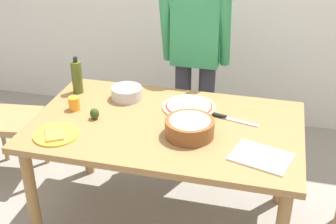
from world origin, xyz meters
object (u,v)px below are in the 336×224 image
at_px(pizza_raw_on_board, 189,107).
at_px(cup_orange, 74,103).
at_px(chef_knife, 229,119).
at_px(person_cook, 196,51).
at_px(dining_table, 166,136).
at_px(cutting_board_white, 261,157).
at_px(mixing_bowl_steel, 127,93).
at_px(plate_with_slice, 56,134).
at_px(popcorn_bowl, 190,126).
at_px(olive_oil_bottle, 77,77).
at_px(avocado, 95,114).

xyz_separation_m(pizza_raw_on_board, cup_orange, (-0.69, -0.20, 0.03)).
bearing_deg(chef_knife, person_cook, 118.04).
height_order(dining_table, cutting_board_white, cutting_board_white).
bearing_deg(dining_table, mixing_bowl_steel, 142.23).
relative_size(person_cook, cutting_board_white, 5.40).
relative_size(person_cook, plate_with_slice, 6.23).
relative_size(dining_table, popcorn_bowl, 5.71).
height_order(mixing_bowl_steel, cutting_board_white, mixing_bowl_steel).
height_order(plate_with_slice, mixing_bowl_steel, mixing_bowl_steel).
xyz_separation_m(mixing_bowl_steel, cutting_board_white, (0.90, -0.49, -0.03)).
relative_size(mixing_bowl_steel, olive_oil_bottle, 0.78).
relative_size(dining_table, chef_knife, 5.56).
bearing_deg(cutting_board_white, olive_oil_bottle, 158.34).
bearing_deg(cup_orange, chef_knife, 6.46).
height_order(pizza_raw_on_board, cutting_board_white, pizza_raw_on_board).
distance_m(mixing_bowl_steel, olive_oil_bottle, 0.36).
bearing_deg(olive_oil_bottle, dining_table, -21.36).
relative_size(person_cook, chef_knife, 5.63).
bearing_deg(pizza_raw_on_board, olive_oil_bottle, 177.06).
distance_m(plate_with_slice, avocado, 0.28).
bearing_deg(person_cook, dining_table, -92.15).
relative_size(pizza_raw_on_board, chef_knife, 1.18).
distance_m(pizza_raw_on_board, cutting_board_white, 0.66).
relative_size(dining_table, person_cook, 0.99).
xyz_separation_m(dining_table, person_cook, (0.03, 0.76, 0.27)).
bearing_deg(mixing_bowl_steel, plate_with_slice, -113.61).
height_order(plate_with_slice, olive_oil_bottle, olive_oil_bottle).
distance_m(mixing_bowl_steel, chef_knife, 0.70).
distance_m(dining_table, person_cook, 0.80).
xyz_separation_m(plate_with_slice, olive_oil_bottle, (-0.11, 0.56, 0.11)).
bearing_deg(person_cook, mixing_bowl_steel, -125.75).
xyz_separation_m(person_cook, olive_oil_bottle, (-0.71, -0.49, -0.07)).
distance_m(olive_oil_bottle, cutting_board_white, 1.35).
bearing_deg(avocado, dining_table, 6.73).
bearing_deg(cup_orange, dining_table, -2.79).
bearing_deg(person_cook, olive_oil_bottle, -145.31).
distance_m(dining_table, avocado, 0.45).
bearing_deg(pizza_raw_on_board, chef_knife, -18.47).
bearing_deg(olive_oil_bottle, pizza_raw_on_board, -2.94).
relative_size(dining_table, mixing_bowl_steel, 8.00).
relative_size(popcorn_bowl, chef_knife, 0.97).
height_order(popcorn_bowl, cutting_board_white, popcorn_bowl).
bearing_deg(person_cook, cutting_board_white, -61.13).
bearing_deg(cutting_board_white, person_cook, 118.87).
distance_m(plate_with_slice, popcorn_bowl, 0.76).
height_order(olive_oil_bottle, cutting_board_white, olive_oil_bottle).
height_order(plate_with_slice, cutting_board_white, plate_with_slice).
bearing_deg(olive_oil_bottle, plate_with_slice, -78.78).
height_order(person_cook, pizza_raw_on_board, person_cook).
height_order(person_cook, popcorn_bowl, person_cook).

